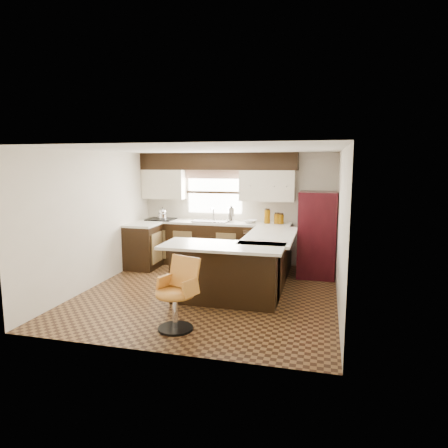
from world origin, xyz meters
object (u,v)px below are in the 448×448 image
(peninsula_long, at_px, (267,262))
(peninsula_return, at_px, (225,275))
(bar_chair, at_px, (175,295))
(refrigerator, at_px, (317,235))

(peninsula_long, bearing_deg, peninsula_return, -118.30)
(peninsula_long, bearing_deg, bar_chair, -112.67)
(peninsula_return, distance_m, bar_chair, 1.25)
(peninsula_return, relative_size, refrigerator, 1.00)
(refrigerator, distance_m, bar_chair, 3.52)
(peninsula_long, distance_m, peninsula_return, 1.11)
(peninsula_long, relative_size, peninsula_return, 1.18)
(refrigerator, bearing_deg, bar_chair, -119.55)
(peninsula_long, distance_m, bar_chair, 2.34)
(peninsula_long, height_order, peninsula_return, same)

